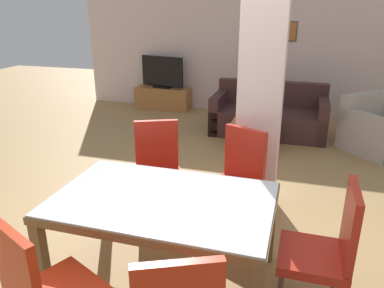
{
  "coord_description": "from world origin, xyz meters",
  "views": [
    {
      "loc": [
        0.91,
        -2.29,
        2.07
      ],
      "look_at": [
        0.0,
        0.76,
        0.88
      ],
      "focal_mm": 35.0,
      "sensor_mm": 36.0,
      "label": 1
    }
  ],
  "objects": [
    {
      "name": "tv_screen",
      "position": [
        -1.86,
        4.89,
        0.76
      ],
      "size": [
        0.93,
        0.27,
        0.64
      ],
      "rotation": [
        0.0,
        0.0,
        2.95
      ],
      "color": "black",
      "rests_on": "tv_stand"
    },
    {
      "name": "ground_plane",
      "position": [
        0.0,
        0.0,
        0.0
      ],
      "size": [
        18.0,
        18.0,
        0.0
      ],
      "primitive_type": "plane",
      "color": "#A7814E"
    },
    {
      "name": "sofa",
      "position": [
        0.42,
        3.94,
        0.28
      ],
      "size": [
        1.87,
        0.95,
        0.82
      ],
      "rotation": [
        0.0,
        0.0,
        3.14
      ],
      "color": "#3C2223",
      "rests_on": "ground_plane"
    },
    {
      "name": "coffee_table",
      "position": [
        0.3,
        3.0,
        0.23
      ],
      "size": [
        0.68,
        0.47,
        0.44
      ],
      "color": "#A7713C",
      "rests_on": "ground_plane"
    },
    {
      "name": "dining_table",
      "position": [
        0.0,
        0.0,
        0.59
      ],
      "size": [
        1.64,
        1.03,
        0.73
      ],
      "color": "brown",
      "rests_on": "ground_plane"
    },
    {
      "name": "divider_pillar",
      "position": [
        0.53,
        1.39,
        1.35
      ],
      "size": [
        0.43,
        0.33,
        2.7
      ],
      "color": "beige",
      "rests_on": "ground_plane"
    },
    {
      "name": "back_wall",
      "position": [
        0.0,
        5.17,
        1.35
      ],
      "size": [
        7.2,
        0.09,
        2.7
      ],
      "color": "beige",
      "rests_on": "ground_plane"
    },
    {
      "name": "dining_chair_near_left",
      "position": [
        -0.4,
        -0.88,
        0.53
      ],
      "size": [
        0.61,
        0.61,
        0.99
      ],
      "rotation": [
        0.0,
        0.0,
        -0.43
      ],
      "color": "#B22B12",
      "rests_on": "ground_plane"
    },
    {
      "name": "dining_chair_far_left",
      "position": [
        -0.4,
        0.91,
        0.53
      ],
      "size": [
        0.61,
        0.61,
        0.99
      ],
      "rotation": [
        0.0,
        0.0,
        -2.72
      ],
      "color": "#B02115",
      "rests_on": "ground_plane"
    },
    {
      "name": "armchair",
      "position": [
        2.06,
        3.54,
        0.29
      ],
      "size": [
        1.23,
        1.23,
        0.82
      ],
      "rotation": [
        0.0,
        0.0,
        3.89
      ],
      "color": "#AB9F94",
      "rests_on": "ground_plane"
    },
    {
      "name": "tv_stand",
      "position": [
        -1.86,
        4.89,
        0.22
      ],
      "size": [
        1.14,
        0.4,
        0.45
      ],
      "color": "#A96C38",
      "rests_on": "ground_plane"
    },
    {
      "name": "dining_chair_head_right",
      "position": [
        1.18,
        0.0,
        0.53
      ],
      "size": [
        0.46,
        0.46,
        0.99
      ],
      "rotation": [
        0.0,
        0.0,
        1.57
      ],
      "color": "#AC2618",
      "rests_on": "ground_plane"
    },
    {
      "name": "dining_chair_far_right",
      "position": [
        0.4,
        0.91,
        0.53
      ],
      "size": [
        0.61,
        0.61,
        0.99
      ],
      "rotation": [
        0.0,
        0.0,
        2.73
      ],
      "color": "#B32519",
      "rests_on": "ground_plane"
    },
    {
      "name": "bottle",
      "position": [
        0.49,
        3.02,
        0.55
      ],
      "size": [
        0.07,
        0.07,
        0.27
      ],
      "color": "#4C2D14",
      "rests_on": "coffee_table"
    }
  ]
}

